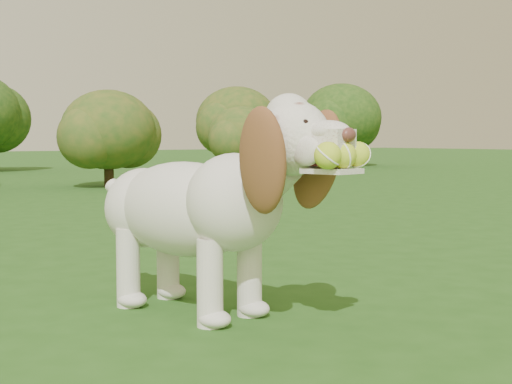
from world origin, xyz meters
TOP-DOWN VIEW (x-y plane):
  - ground at (0.00, 0.00)m, footprint 80.00×80.00m
  - dog at (-0.57, -0.22)m, footprint 0.68×1.37m
  - shrub_d at (5.68, 9.03)m, footprint 1.33×1.33m
  - shrub_f at (6.80, 10.95)m, footprint 1.86×1.86m
  - shrub_h at (10.53, 11.62)m, footprint 2.12×2.12m
  - shrub_c at (2.23, 7.48)m, footprint 1.43×1.43m

SIDE VIEW (x-z plane):
  - ground at x=0.00m, z-range 0.00..0.00m
  - dog at x=-0.57m, z-range 0.03..0.93m
  - shrub_d at x=5.68m, z-range 0.12..1.49m
  - shrub_c at x=2.23m, z-range 0.13..1.61m
  - shrub_f at x=6.80m, z-range 0.17..2.09m
  - shrub_h at x=10.53m, z-range 0.19..2.39m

